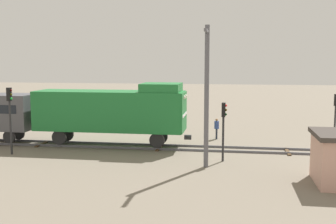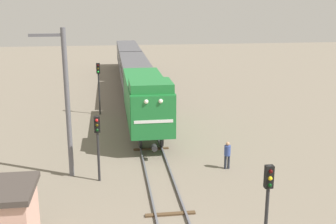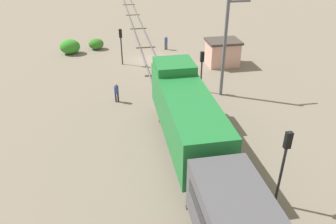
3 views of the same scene
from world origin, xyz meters
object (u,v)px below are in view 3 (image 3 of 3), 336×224
(traffic_signal_near, at_px, (121,40))
(catenary_mast, at_px, (225,46))
(locomotive, at_px, (185,111))
(traffic_signal_mid, at_px, (202,64))
(worker_by_signal, at_px, (116,91))
(worker_near_track, at_px, (166,42))
(traffic_signal_far, at_px, (285,156))
(relay_hut, at_px, (222,52))

(traffic_signal_near, xyz_separation_m, catenary_mast, (-8.26, 9.25, 1.77))
(locomotive, xyz_separation_m, traffic_signal_mid, (-3.40, -8.24, -0.14))
(traffic_signal_mid, height_order, worker_by_signal, traffic_signal_mid)
(catenary_mast, bearing_deg, traffic_signal_mid, -30.73)
(locomotive, distance_m, worker_near_track, 20.85)
(traffic_signal_near, relative_size, traffic_signal_far, 0.85)
(locomotive, height_order, worker_by_signal, locomotive)
(traffic_signal_far, xyz_separation_m, relay_hut, (-3.90, -20.58, -1.78))
(worker_near_track, height_order, worker_by_signal, same)
(traffic_signal_mid, xyz_separation_m, relay_hut, (-4.10, -6.20, -1.24))
(worker_near_track, bearing_deg, relay_hut, 106.42)
(traffic_signal_near, distance_m, traffic_signal_far, 23.64)
(locomotive, bearing_deg, traffic_signal_near, -79.02)
(locomotive, relative_size, catenary_mast, 1.37)
(traffic_signal_mid, distance_m, traffic_signal_far, 14.39)
(worker_by_signal, distance_m, catenary_mast, 9.90)
(locomotive, distance_m, traffic_signal_far, 7.13)
(catenary_mast, bearing_deg, locomotive, 55.10)
(locomotive, distance_m, catenary_mast, 9.01)
(worker_by_signal, bearing_deg, traffic_signal_mid, -11.73)
(worker_near_track, distance_m, catenary_mast, 14.09)
(catenary_mast, distance_m, relay_hut, 8.20)
(locomotive, height_order, traffic_signal_near, locomotive)
(traffic_signal_mid, bearing_deg, worker_near_track, -85.39)
(locomotive, distance_m, relay_hut, 16.33)
(traffic_signal_mid, xyz_separation_m, worker_near_track, (1.00, -12.40, -1.64))
(worker_by_signal, bearing_deg, traffic_signal_near, 66.56)
(locomotive, xyz_separation_m, traffic_signal_near, (3.20, -16.50, -0.06))
(traffic_signal_far, xyz_separation_m, worker_by_signal, (7.80, -13.66, -2.17))
(traffic_signal_mid, bearing_deg, catenary_mast, 149.27)
(catenary_mast, bearing_deg, traffic_signal_near, -48.23)
(locomotive, bearing_deg, relay_hut, -117.45)
(locomotive, distance_m, worker_by_signal, 8.80)
(traffic_signal_mid, distance_m, relay_hut, 7.54)
(traffic_signal_near, distance_m, worker_by_signal, 9.19)
(traffic_signal_near, bearing_deg, traffic_signal_mid, 128.62)
(catenary_mast, bearing_deg, traffic_signal_far, 83.78)
(traffic_signal_near, relative_size, worker_by_signal, 2.28)
(worker_near_track, bearing_deg, traffic_signal_mid, 71.59)
(locomotive, relative_size, worker_by_signal, 6.82)
(traffic_signal_near, height_order, catenary_mast, catenary_mast)
(locomotive, xyz_separation_m, catenary_mast, (-5.06, -7.25, 1.71))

